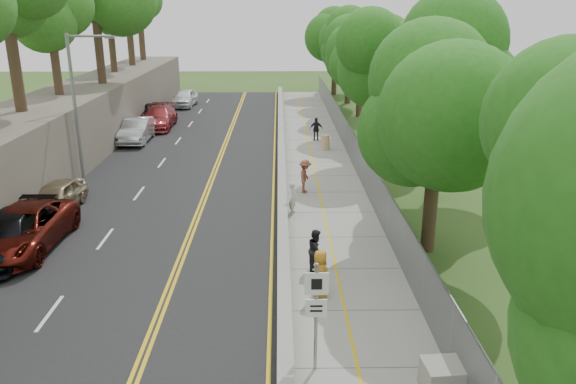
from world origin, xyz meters
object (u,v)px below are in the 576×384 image
signpost (316,306)px  person_far (316,129)px  streetlight (79,99)px  construction_barrel (325,142)px  concrete_block (447,378)px  car_2 (23,229)px  painter_0 (320,273)px

signpost → person_far: (1.75, 26.93, -1.08)m
streetlight → person_far: size_ratio=4.82×
construction_barrel → concrete_block: 25.22m
concrete_block → person_far: person_far is taller
construction_barrel → car_2: car_2 is taller
streetlight → painter_0: size_ratio=4.88×
concrete_block → person_far: bearing=93.1°
streetlight → person_far: streetlight is taller
construction_barrel → car_2: 20.94m
car_2 → painter_0: size_ratio=3.66×
car_2 → person_far: person_far is taller
streetlight → car_2: 9.72m
painter_0 → person_far: size_ratio=0.99×
streetlight → concrete_block: size_ratio=6.61×
concrete_block → painter_0: painter_0 is taller
car_2 → painter_0: (11.56, -4.04, -0.00)m
construction_barrel → car_2: size_ratio=0.17×
construction_barrel → person_far: 2.77m
concrete_block → construction_barrel: bearing=92.5°
signpost → construction_barrel: (2.17, 24.21, -1.41)m
signpost → painter_0: bearing=84.3°
construction_barrel → concrete_block: bearing=-87.5°
streetlight → construction_barrel: (13.68, 7.19, -4.09)m
car_2 → person_far: size_ratio=3.62×
streetlight → painter_0: streetlight is taller
concrete_block → car_2: size_ratio=0.20×
concrete_block → painter_0: 5.77m
person_far → car_2: bearing=60.2°
signpost → painter_0: 4.18m
concrete_block → car_2: 17.01m
streetlight → car_2: streetlight is taller
streetlight → signpost: (11.51, -17.02, -2.68)m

